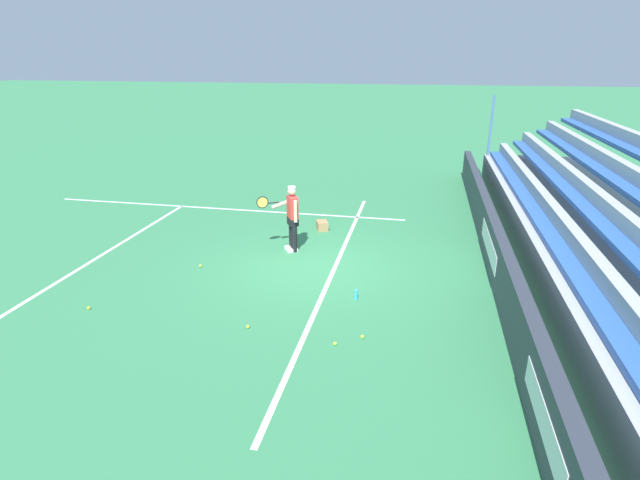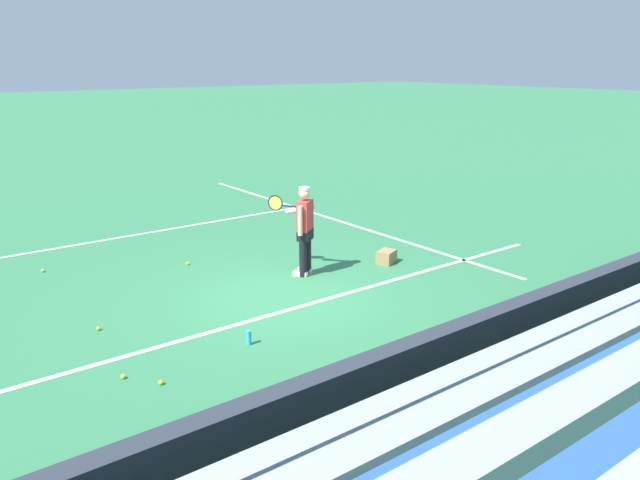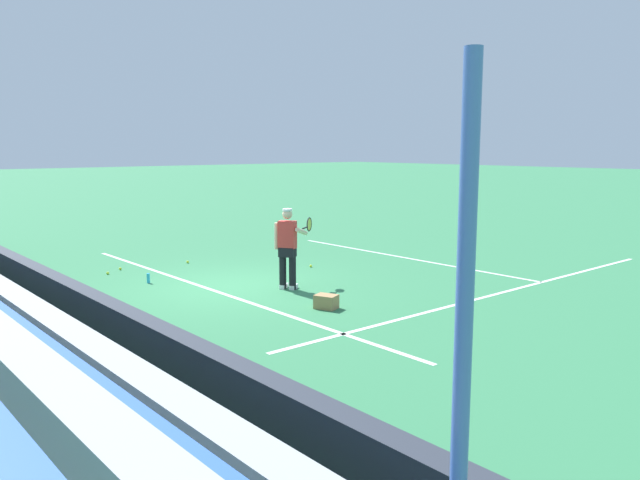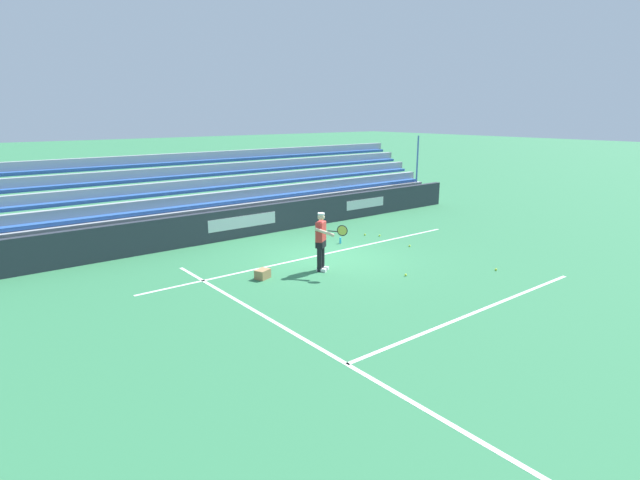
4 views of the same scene
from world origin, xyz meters
The scene contains 13 objects.
ground_plane centered at (0.00, 0.00, 0.00)m, with size 160.00×160.00×0.00m, color #337A4C.
court_baseline_white centered at (0.00, -0.50, 0.00)m, with size 12.00×0.10×0.01m, color white.
court_sideline_white centered at (4.11, 4.00, 0.00)m, with size 0.10×12.00×0.01m, color white.
court_service_line_white centered at (0.00, 5.50, 0.00)m, with size 8.22×0.10×0.01m, color white.
back_wall_sponsor_board centered at (-0.01, -4.20, 0.55)m, with size 21.00×0.25×1.10m.
tennis_player centered at (0.96, 0.80, 0.89)m, with size 0.57×1.06×1.71m.
ball_box_cardboard centered at (2.71, 0.35, 0.13)m, with size 0.40×0.30×0.26m, color #A87F51.
tennis_ball_far_right centered at (-3.03, 3.99, 0.03)m, with size 0.07×0.07×0.07m, color #CCE533.
tennis_ball_midcourt centered at (-3.08, 0.60, 0.03)m, with size 0.07×0.07×0.07m, color #CCE533.
tennis_ball_near_player centered at (-3.33, -1.10, 0.03)m, with size 0.07×0.07×0.07m, color #CCE533.
tennis_ball_far_left centered at (-3.00, -1.55, 0.03)m, with size 0.07×0.07×0.07m, color #CCE533.
tennis_ball_by_box centered at (-0.58, 2.69, 0.03)m, with size 0.07×0.07×0.07m, color #CCE533.
water_bottle centered at (-1.50, -1.22, 0.11)m, with size 0.07×0.07×0.22m, color #33B2E5.
Camera 2 is at (-5.71, -8.45, 4.00)m, focal length 35.00 mm.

